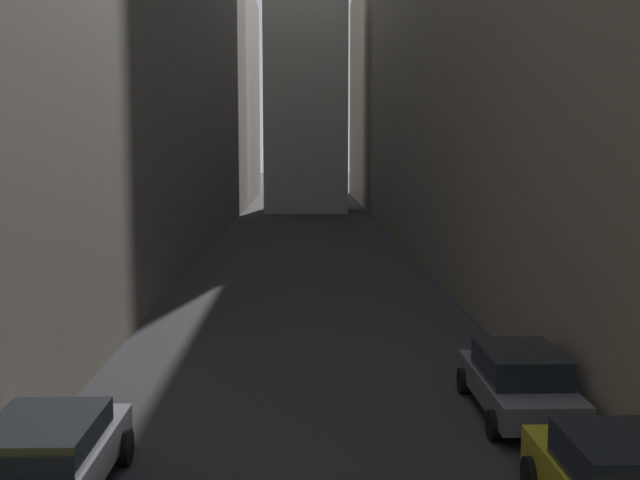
% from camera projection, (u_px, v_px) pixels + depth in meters
% --- Properties ---
extents(ground_plane, '(264.00, 264.00, 0.00)m').
position_uv_depth(ground_plane, '(307.00, 253.00, 43.18)').
color(ground_plane, '#232326').
extents(building_block_left, '(11.38, 108.00, 22.29)m').
position_uv_depth(building_block_left, '(103.00, 47.00, 43.63)').
color(building_block_left, '#60594F').
rests_on(building_block_left, ground).
extents(building_block_right, '(10.17, 108.00, 22.77)m').
position_uv_depth(building_block_right, '(498.00, 44.00, 44.06)').
color(building_block_right, '#756B5B').
rests_on(building_block_right, ground).
extents(parked_car_left_third, '(2.06, 4.51, 1.42)m').
position_uv_depth(parked_car_left_third, '(45.00, 458.00, 12.84)').
color(parked_car_left_third, '#4C4C51').
rests_on(parked_car_left_third, ground).
extents(parked_car_right_far, '(1.97, 4.40, 1.46)m').
position_uv_depth(parked_car_right_far, '(519.00, 380.00, 17.12)').
color(parked_car_right_far, '#4C4C51').
rests_on(parked_car_right_far, ground).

